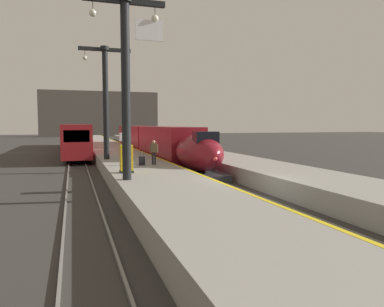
{
  "coord_description": "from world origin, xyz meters",
  "views": [
    {
      "loc": [
        -8.47,
        -16.86,
        3.84
      ],
      "look_at": [
        -0.58,
        7.54,
        1.8
      ],
      "focal_mm": 34.64,
      "sensor_mm": 36.0,
      "label": 1
    }
  ],
  "objects_px": {
    "station_column_mid": "(105,92)",
    "station_column_near": "(127,68)",
    "highspeed_train_main": "(154,142)",
    "rolling_suitcase": "(142,161)",
    "regional_train_adjacent": "(75,137)",
    "departure_info_board": "(125,140)",
    "passenger_near_edge": "(154,150)",
    "ticket_machine_yellow": "(126,160)"
  },
  "relations": [
    {
      "from": "regional_train_adjacent",
      "to": "passenger_near_edge",
      "type": "height_order",
      "value": "regional_train_adjacent"
    },
    {
      "from": "station_column_mid",
      "to": "ticket_machine_yellow",
      "type": "height_order",
      "value": "station_column_mid"
    },
    {
      "from": "station_column_mid",
      "to": "station_column_near",
      "type": "bearing_deg",
      "value": -89.72
    },
    {
      "from": "rolling_suitcase",
      "to": "station_column_near",
      "type": "bearing_deg",
      "value": -106.36
    },
    {
      "from": "station_column_mid",
      "to": "highspeed_train_main",
      "type": "bearing_deg",
      "value": 58.93
    },
    {
      "from": "station_column_mid",
      "to": "passenger_near_edge",
      "type": "relative_size",
      "value": 5.23
    },
    {
      "from": "regional_train_adjacent",
      "to": "departure_info_board",
      "type": "relative_size",
      "value": 17.26
    },
    {
      "from": "station_column_near",
      "to": "departure_info_board",
      "type": "height_order",
      "value": "station_column_near"
    },
    {
      "from": "regional_train_adjacent",
      "to": "departure_info_board",
      "type": "xyz_separation_m",
      "value": [
        3.59,
        -24.02,
        0.43
      ]
    },
    {
      "from": "ticket_machine_yellow",
      "to": "passenger_near_edge",
      "type": "bearing_deg",
      "value": 56.91
    },
    {
      "from": "highspeed_train_main",
      "to": "station_column_near",
      "type": "bearing_deg",
      "value": -105.34
    },
    {
      "from": "highspeed_train_main",
      "to": "passenger_near_edge",
      "type": "distance_m",
      "value": 15.25
    },
    {
      "from": "highspeed_train_main",
      "to": "rolling_suitcase",
      "type": "relative_size",
      "value": 38.64
    },
    {
      "from": "highspeed_train_main",
      "to": "rolling_suitcase",
      "type": "distance_m",
      "value": 15.58
    },
    {
      "from": "highspeed_train_main",
      "to": "ticket_machine_yellow",
      "type": "xyz_separation_m",
      "value": [
        -5.55,
        -18.59,
        -0.14
      ]
    },
    {
      "from": "rolling_suitcase",
      "to": "regional_train_adjacent",
      "type": "bearing_deg",
      "value": 98.18
    },
    {
      "from": "station_column_near",
      "to": "station_column_mid",
      "type": "height_order",
      "value": "station_column_near"
    },
    {
      "from": "station_column_mid",
      "to": "rolling_suitcase",
      "type": "relative_size",
      "value": 9.01
    },
    {
      "from": "departure_info_board",
      "to": "ticket_machine_yellow",
      "type": "bearing_deg",
      "value": -97.38
    },
    {
      "from": "ticket_machine_yellow",
      "to": "departure_info_board",
      "type": "xyz_separation_m",
      "value": [
        1.04,
        8.0,
        0.77
      ]
    },
    {
      "from": "station_column_mid",
      "to": "ticket_machine_yellow",
      "type": "bearing_deg",
      "value": -87.72
    },
    {
      "from": "ticket_machine_yellow",
      "to": "departure_info_board",
      "type": "height_order",
      "value": "departure_info_board"
    },
    {
      "from": "regional_train_adjacent",
      "to": "rolling_suitcase",
      "type": "height_order",
      "value": "regional_train_adjacent"
    },
    {
      "from": "ticket_machine_yellow",
      "to": "departure_info_board",
      "type": "bearing_deg",
      "value": 82.62
    },
    {
      "from": "station_column_mid",
      "to": "ticket_machine_yellow",
      "type": "relative_size",
      "value": 5.53
    },
    {
      "from": "highspeed_train_main",
      "to": "station_column_mid",
      "type": "xyz_separation_m",
      "value": [
        -5.9,
        -9.79,
        4.47
      ]
    },
    {
      "from": "highspeed_train_main",
      "to": "passenger_near_edge",
      "type": "bearing_deg",
      "value": -101.95
    },
    {
      "from": "station_column_near",
      "to": "passenger_near_edge",
      "type": "height_order",
      "value": "station_column_near"
    },
    {
      "from": "station_column_near",
      "to": "rolling_suitcase",
      "type": "bearing_deg",
      "value": 73.64
    },
    {
      "from": "regional_train_adjacent",
      "to": "ticket_machine_yellow",
      "type": "distance_m",
      "value": 32.13
    },
    {
      "from": "highspeed_train_main",
      "to": "departure_info_board",
      "type": "distance_m",
      "value": 11.53
    },
    {
      "from": "departure_info_board",
      "to": "highspeed_train_main",
      "type": "bearing_deg",
      "value": 66.91
    },
    {
      "from": "departure_info_board",
      "to": "regional_train_adjacent",
      "type": "bearing_deg",
      "value": 98.49
    },
    {
      "from": "passenger_near_edge",
      "to": "rolling_suitcase",
      "type": "xyz_separation_m",
      "value": [
        -0.85,
        -0.13,
        -0.69
      ]
    },
    {
      "from": "rolling_suitcase",
      "to": "departure_info_board",
      "type": "relative_size",
      "value": 0.46
    },
    {
      "from": "passenger_near_edge",
      "to": "ticket_machine_yellow",
      "type": "height_order",
      "value": "passenger_near_edge"
    },
    {
      "from": "ticket_machine_yellow",
      "to": "station_column_near",
      "type": "bearing_deg",
      "value": -96.18
    },
    {
      "from": "passenger_near_edge",
      "to": "departure_info_board",
      "type": "xyz_separation_m",
      "value": [
        -1.36,
        4.33,
        0.52
      ]
    },
    {
      "from": "station_column_mid",
      "to": "regional_train_adjacent",
      "type": "bearing_deg",
      "value": 95.41
    },
    {
      "from": "ticket_machine_yellow",
      "to": "regional_train_adjacent",
      "type": "bearing_deg",
      "value": 94.55
    },
    {
      "from": "passenger_near_edge",
      "to": "highspeed_train_main",
      "type": "bearing_deg",
      "value": 78.05
    },
    {
      "from": "station_column_mid",
      "to": "departure_info_board",
      "type": "relative_size",
      "value": 4.17
    }
  ]
}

